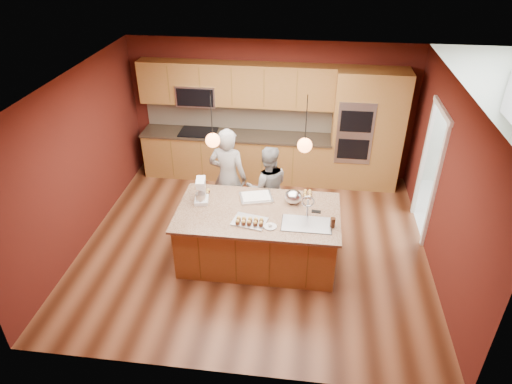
# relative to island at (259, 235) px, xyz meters

# --- Properties ---
(floor) EXTENTS (5.50, 5.50, 0.00)m
(floor) POSITION_rel_island_xyz_m (-0.12, 0.37, -0.45)
(floor) COLOR #432011
(floor) RESTS_ON ground
(ceiling) EXTENTS (5.50, 5.50, 0.00)m
(ceiling) POSITION_rel_island_xyz_m (-0.12, 0.37, 2.25)
(ceiling) COLOR silver
(ceiling) RESTS_ON ground
(wall_back) EXTENTS (5.50, 0.00, 5.50)m
(wall_back) POSITION_rel_island_xyz_m (-0.12, 2.87, 0.90)
(wall_back) COLOR #4D1711
(wall_back) RESTS_ON ground
(wall_front) EXTENTS (5.50, 0.00, 5.50)m
(wall_front) POSITION_rel_island_xyz_m (-0.12, -2.13, 0.90)
(wall_front) COLOR #4D1711
(wall_front) RESTS_ON ground
(wall_left) EXTENTS (0.00, 5.00, 5.00)m
(wall_left) POSITION_rel_island_xyz_m (-2.87, 0.37, 0.90)
(wall_left) COLOR #4D1711
(wall_left) RESTS_ON ground
(wall_right) EXTENTS (0.00, 5.00, 5.00)m
(wall_right) POSITION_rel_island_xyz_m (2.63, 0.37, 0.90)
(wall_right) COLOR #4D1711
(wall_right) RESTS_ON ground
(cabinet_run) EXTENTS (3.74, 0.64, 2.30)m
(cabinet_run) POSITION_rel_island_xyz_m (-0.80, 2.62, 0.53)
(cabinet_run) COLOR olive
(cabinet_run) RESTS_ON floor
(oven_column) EXTENTS (1.30, 0.62, 2.30)m
(oven_column) POSITION_rel_island_xyz_m (1.73, 2.57, 0.70)
(oven_column) COLOR olive
(oven_column) RESTS_ON floor
(doorway_trim) EXTENTS (0.08, 1.11, 2.20)m
(doorway_trim) POSITION_rel_island_xyz_m (2.61, 1.17, 0.60)
(doorway_trim) COLOR white
(doorway_trim) RESTS_ON wall_right
(pendant_left) EXTENTS (0.20, 0.20, 0.80)m
(pendant_left) POSITION_rel_island_xyz_m (-0.64, 0.00, 1.55)
(pendant_left) COLOR black
(pendant_left) RESTS_ON ceiling
(pendant_right) EXTENTS (0.20, 0.20, 0.80)m
(pendant_right) POSITION_rel_island_xyz_m (0.61, 0.00, 1.55)
(pendant_right) COLOR black
(pendant_right) RESTS_ON ceiling
(island) EXTENTS (2.41, 1.35, 1.27)m
(island) POSITION_rel_island_xyz_m (0.00, 0.00, 0.00)
(island) COLOR olive
(island) RESTS_ON floor
(person_left) EXTENTS (0.70, 0.52, 1.77)m
(person_left) POSITION_rel_island_xyz_m (-0.63, 0.93, 0.43)
(person_left) COLOR black
(person_left) RESTS_ON floor
(person_right) EXTENTS (0.82, 0.70, 1.49)m
(person_right) POSITION_rel_island_xyz_m (0.03, 0.93, 0.29)
(person_right) COLOR slate
(person_right) RESTS_ON floor
(stand_mixer) EXTENTS (0.24, 0.30, 0.38)m
(stand_mixer) POSITION_rel_island_xyz_m (-0.90, 0.17, 0.60)
(stand_mixer) COLOR white
(stand_mixer) RESTS_ON island
(sheet_cake) EXTENTS (0.57, 0.48, 0.05)m
(sheet_cake) POSITION_rel_island_xyz_m (-0.09, 0.36, 0.45)
(sheet_cake) COLOR silver
(sheet_cake) RESTS_ON island
(cooling_rack) EXTENTS (0.53, 0.42, 0.02)m
(cooling_rack) POSITION_rel_island_xyz_m (-0.10, -0.28, 0.44)
(cooling_rack) COLOR #B1B4B9
(cooling_rack) RESTS_ON island
(mixing_bowl) EXTENTS (0.26, 0.26, 0.22)m
(mixing_bowl) POSITION_rel_island_xyz_m (0.48, 0.31, 0.54)
(mixing_bowl) COLOR silver
(mixing_bowl) RESTS_ON island
(plate) EXTENTS (0.18, 0.18, 0.01)m
(plate) POSITION_rel_island_xyz_m (0.20, -0.36, 0.44)
(plate) COLOR silver
(plate) RESTS_ON island
(tumbler) EXTENTS (0.07, 0.07, 0.14)m
(tumbler) POSITION_rel_island_xyz_m (1.06, -0.25, 0.50)
(tumbler) COLOR #391F11
(tumbler) RESTS_ON island
(phone) EXTENTS (0.14, 0.08, 0.01)m
(phone) POSITION_rel_island_xyz_m (0.84, 0.10, 0.44)
(phone) COLOR black
(phone) RESTS_ON island
(cupcakes_left) EXTENTS (0.16, 0.16, 0.07)m
(cupcakes_left) POSITION_rel_island_xyz_m (-0.90, 0.40, 0.47)
(cupcakes_left) COLOR gold
(cupcakes_left) RESTS_ON island
(cupcakes_rack) EXTENTS (0.41, 0.16, 0.07)m
(cupcakes_rack) POSITION_rel_island_xyz_m (-0.09, -0.34, 0.49)
(cupcakes_rack) COLOR gold
(cupcakes_rack) RESTS_ON island
(cupcakes_right) EXTENTS (0.15, 0.22, 0.07)m
(cupcakes_right) POSITION_rel_island_xyz_m (0.69, 0.53, 0.47)
(cupcakes_right) COLOR gold
(cupcakes_right) RESTS_ON island
(dryer) EXTENTS (0.67, 0.69, 0.91)m
(dryer) POSITION_rel_island_xyz_m (4.05, 1.97, -0.00)
(dryer) COLOR white
(dryer) RESTS_ON floor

